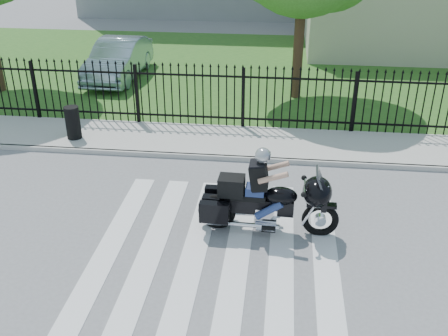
# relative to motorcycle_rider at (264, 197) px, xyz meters

# --- Properties ---
(ground) EXTENTS (120.00, 120.00, 0.00)m
(ground) POSITION_rel_motorcycle_rider_xyz_m (-0.82, -0.97, -0.74)
(ground) COLOR slate
(ground) RESTS_ON ground
(crosswalk) EXTENTS (5.00, 5.50, 0.01)m
(crosswalk) POSITION_rel_motorcycle_rider_xyz_m (-0.82, -0.97, -0.73)
(crosswalk) COLOR silver
(crosswalk) RESTS_ON ground
(sidewalk) EXTENTS (40.00, 2.00, 0.12)m
(sidewalk) POSITION_rel_motorcycle_rider_xyz_m (-0.82, 4.03, -0.68)
(sidewalk) COLOR #ADAAA3
(sidewalk) RESTS_ON ground
(curb) EXTENTS (40.00, 0.12, 0.12)m
(curb) POSITION_rel_motorcycle_rider_xyz_m (-0.82, 3.03, -0.68)
(curb) COLOR #ADAAA3
(curb) RESTS_ON ground
(grass_strip) EXTENTS (40.00, 12.00, 0.02)m
(grass_strip) POSITION_rel_motorcycle_rider_xyz_m (-0.82, 11.03, -0.73)
(grass_strip) COLOR #295A1E
(grass_strip) RESTS_ON ground
(iron_fence) EXTENTS (26.00, 0.04, 1.80)m
(iron_fence) POSITION_rel_motorcycle_rider_xyz_m (-0.82, 5.03, 0.16)
(iron_fence) COLOR black
(iron_fence) RESTS_ON ground
(building_low) EXTENTS (10.00, 6.00, 3.50)m
(building_low) POSITION_rel_motorcycle_rider_xyz_m (6.18, 15.03, 1.01)
(building_low) COLOR beige
(building_low) RESTS_ON ground
(motorcycle_rider) EXTENTS (2.74, 0.85, 1.81)m
(motorcycle_rider) POSITION_rel_motorcycle_rider_xyz_m (0.00, 0.00, 0.00)
(motorcycle_rider) COLOR black
(motorcycle_rider) RESTS_ON ground
(parked_car) EXTENTS (1.56, 4.26, 1.39)m
(parked_car) POSITION_rel_motorcycle_rider_xyz_m (-5.70, 9.36, -0.02)
(parked_car) COLOR #8BA3AF
(parked_car) RESTS_ON grass_strip
(litter_bin) EXTENTS (0.46, 0.46, 0.87)m
(litter_bin) POSITION_rel_motorcycle_rider_xyz_m (-5.23, 3.69, -0.18)
(litter_bin) COLOR black
(litter_bin) RESTS_ON sidewalk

